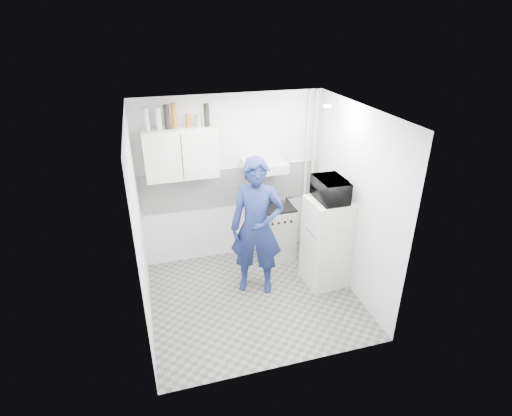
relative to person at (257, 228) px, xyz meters
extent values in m
plane|color=slate|center=(-0.10, -0.23, -0.99)|extent=(2.80, 2.80, 0.00)
plane|color=white|center=(-0.10, -0.23, 1.61)|extent=(2.80, 2.80, 0.00)
plane|color=silver|center=(-0.10, 1.02, 0.31)|extent=(2.80, 0.00, 2.80)
plane|color=silver|center=(-1.50, -0.23, 0.31)|extent=(0.00, 2.60, 2.60)
plane|color=silver|center=(1.30, -0.23, 0.31)|extent=(0.00, 2.60, 2.60)
imported|color=navy|center=(0.00, 0.00, 0.00)|extent=(0.84, 0.70, 1.97)
cube|color=#B7B4AC|center=(0.54, 0.77, -0.56)|extent=(0.54, 0.54, 0.86)
cube|color=silver|center=(1.00, -0.12, -0.32)|extent=(0.60, 0.60, 1.33)
cube|color=black|center=(0.54, 0.77, -0.11)|extent=(0.52, 0.52, 0.03)
cylinder|color=silver|center=(0.62, 0.83, -0.04)|extent=(0.18, 0.18, 0.10)
imported|color=black|center=(1.00, -0.12, 0.49)|extent=(0.55, 0.37, 0.30)
cylinder|color=#B2B7BC|center=(-1.26, 0.84, 1.36)|extent=(0.07, 0.07, 0.30)
cylinder|color=#B2B7BC|center=(-1.10, 0.84, 1.36)|extent=(0.08, 0.08, 0.30)
cylinder|color=black|center=(-0.99, 0.84, 1.38)|extent=(0.08, 0.08, 0.32)
cylinder|color=brown|center=(-0.90, 0.84, 1.38)|extent=(0.08, 0.08, 0.33)
cylinder|color=brown|center=(-0.72, 0.84, 1.30)|extent=(0.07, 0.07, 0.18)
cylinder|color=silver|center=(-0.58, 0.84, 1.30)|extent=(0.09, 0.09, 0.17)
cylinder|color=black|center=(-0.46, 0.84, 1.37)|extent=(0.08, 0.08, 0.31)
cube|color=silver|center=(-0.85, 0.84, 0.86)|extent=(1.00, 0.35, 0.70)
cube|color=#B7B4AC|center=(0.35, 0.77, 0.58)|extent=(0.60, 0.50, 0.14)
cube|color=white|center=(-0.10, 1.00, 0.21)|extent=(2.74, 0.03, 0.60)
cylinder|color=#B7B4AC|center=(1.20, 0.94, 0.31)|extent=(0.05, 0.05, 2.60)
cylinder|color=#B7B4AC|center=(1.08, 0.94, 0.31)|extent=(0.04, 0.04, 2.60)
cylinder|color=white|center=(0.90, -0.03, 1.58)|extent=(0.10, 0.10, 0.02)
camera|label=1|loc=(-1.32, -4.54, 2.60)|focal=28.00mm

